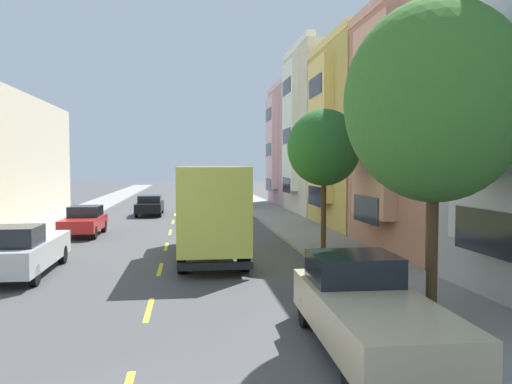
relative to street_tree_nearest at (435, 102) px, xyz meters
name	(u,v)px	position (x,y,z in m)	size (l,w,h in m)	color
ground_plane	(174,217)	(-6.40, 25.10, -5.00)	(160.00, 160.00, 0.00)	#424244
sidewalk_left	(61,221)	(-13.50, 23.10, -4.93)	(3.20, 120.00, 0.14)	gray
sidewalk_right	(280,218)	(0.70, 23.10, -4.93)	(3.20, 120.00, 0.14)	gray
lane_centerline_dashes	(172,227)	(-6.40, 19.60, -4.99)	(0.14, 47.20, 0.01)	yellow
townhouse_third_mustard	(413,138)	(7.58, 17.77, 0.19)	(11.37, 8.33, 10.79)	tan
townhouse_fourth_cream	(375,133)	(8.51, 26.31, 1.01)	(13.23, 8.33, 12.41)	beige
townhouse_fifth_rose	(335,148)	(7.85, 34.84, 0.24)	(11.92, 8.33, 10.89)	#CC9E9E
street_tree_nearest	(435,102)	(0.00, 0.00, 0.00)	(3.98, 3.98, 7.10)	#47331E
street_tree_second	(324,148)	(0.00, 9.32, -0.69)	(2.95, 2.95, 5.72)	#47331E
delivery_box_truck	(210,207)	(-4.60, 8.90, -3.01)	(2.44, 8.04, 3.55)	#D8D84C
parked_pickup_silver	(20,250)	(-10.88, 6.68, -4.17)	(2.05, 5.32, 1.73)	#B2B5BA
parked_wagon_burgundy	(219,190)	(-2.01, 46.90, -4.20)	(1.94, 4.74, 1.50)	maroon
parked_pickup_champagne	(368,309)	(-1.98, -1.38, -4.17)	(2.12, 5.34, 1.73)	tan
parked_suv_sky	(228,197)	(-2.18, 31.59, -4.01)	(1.99, 4.81, 1.93)	#7A9EC6
parked_hatchback_red	(84,221)	(-10.73, 16.32, -4.24)	(1.78, 4.02, 1.50)	#AD1E1E
moving_black_sedan	(150,205)	(-8.20, 26.89, -4.25)	(1.80, 4.50, 1.43)	black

